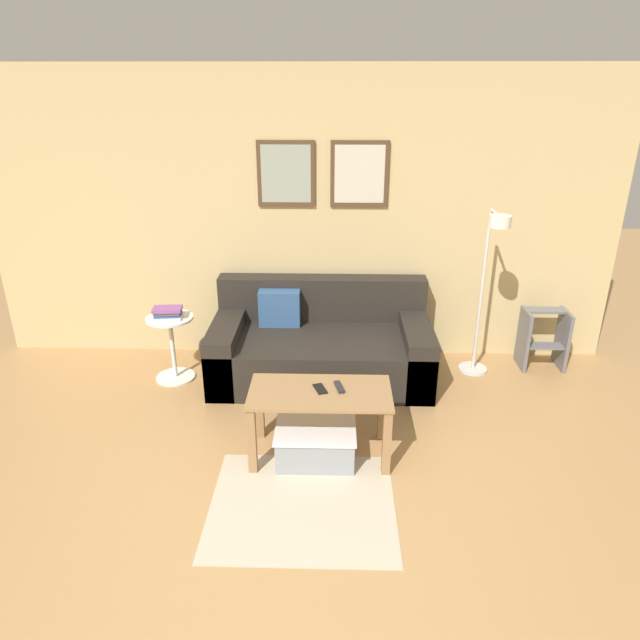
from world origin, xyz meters
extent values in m
plane|color=tan|center=(0.00, 0.00, 0.00)|extent=(16.00, 16.00, 0.00)
cube|color=tan|center=(0.00, 3.00, 1.27)|extent=(5.60, 0.06, 2.55)
cube|color=#513823|center=(-0.12, 2.95, 1.68)|extent=(0.49, 0.02, 0.55)
cube|color=#939E8E|center=(-0.12, 2.94, 1.68)|extent=(0.42, 0.01, 0.48)
cube|color=#513823|center=(0.50, 2.95, 1.68)|extent=(0.49, 0.02, 0.55)
cube|color=beige|center=(0.50, 2.94, 1.68)|extent=(0.42, 0.01, 0.48)
cube|color=#C1B299|center=(0.12, 0.80, 0.00)|extent=(1.13, 0.99, 0.01)
cube|color=#28231E|center=(0.19, 2.45, 0.20)|extent=(1.86, 0.96, 0.40)
cube|color=#28231E|center=(0.19, 2.83, 0.60)|extent=(1.86, 0.20, 0.39)
cube|color=#28231E|center=(-0.62, 2.45, 0.26)|extent=(0.24, 0.96, 0.52)
cube|color=#28231E|center=(1.00, 2.45, 0.26)|extent=(0.24, 0.96, 0.52)
cube|color=#335684|center=(-0.18, 2.66, 0.56)|extent=(0.36, 0.14, 0.32)
cube|color=#997047|center=(0.21, 1.33, 0.49)|extent=(0.96, 0.48, 0.02)
cube|color=#997047|center=(-0.23, 1.12, 0.24)|extent=(0.06, 0.06, 0.48)
cube|color=#997047|center=(0.65, 1.12, 0.24)|extent=(0.06, 0.06, 0.48)
cube|color=#997047|center=(-0.23, 1.53, 0.24)|extent=(0.06, 0.06, 0.48)
cube|color=#997047|center=(0.65, 1.53, 0.24)|extent=(0.06, 0.06, 0.48)
cube|color=gray|center=(0.18, 1.29, 0.11)|extent=(0.52, 0.42, 0.23)
cube|color=silver|center=(0.18, 1.29, 0.24)|extent=(0.55, 0.45, 0.02)
cylinder|color=silver|center=(1.56, 2.62, 0.01)|extent=(0.25, 0.25, 0.02)
cylinder|color=silver|center=(1.56, 2.62, 0.74)|extent=(0.03, 0.03, 1.43)
cylinder|color=silver|center=(1.56, 2.47, 1.45)|extent=(0.02, 0.28, 0.02)
cylinder|color=white|center=(1.56, 2.33, 1.42)|extent=(0.17, 0.17, 0.09)
cylinder|color=white|center=(-1.08, 2.40, 0.01)|extent=(0.34, 0.34, 0.01)
cylinder|color=white|center=(-1.08, 2.40, 0.29)|extent=(0.04, 0.04, 0.54)
cylinder|color=white|center=(-1.08, 2.40, 0.57)|extent=(0.40, 0.40, 0.02)
cube|color=silver|center=(-1.08, 2.37, 0.59)|extent=(0.22, 0.18, 0.02)
cube|color=#335199|center=(-1.09, 2.39, 0.61)|extent=(0.24, 0.16, 0.02)
cube|color=#4C4C51|center=(-1.09, 2.38, 0.63)|extent=(0.23, 0.16, 0.03)
cube|color=#8C4C93|center=(-1.09, 2.38, 0.66)|extent=(0.25, 0.17, 0.03)
cube|color=#232328|center=(0.34, 1.37, 0.51)|extent=(0.07, 0.16, 0.02)
cube|color=black|center=(0.21, 1.36, 0.50)|extent=(0.11, 0.15, 0.01)
cube|color=slate|center=(2.00, 2.71, 0.27)|extent=(0.03, 0.29, 0.54)
cube|color=slate|center=(2.35, 2.71, 0.27)|extent=(0.03, 0.29, 0.54)
cube|color=slate|center=(2.18, 2.66, 0.23)|extent=(0.32, 0.13, 0.02)
cube|color=slate|center=(2.18, 2.76, 0.53)|extent=(0.32, 0.13, 0.02)
camera|label=1|loc=(0.30, -1.99, 2.42)|focal=32.00mm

